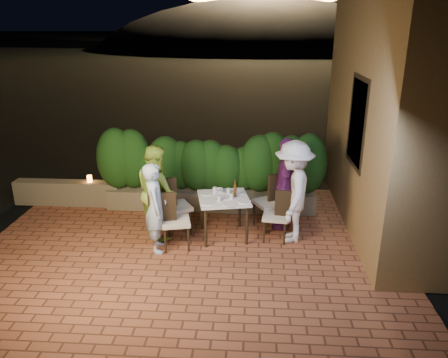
# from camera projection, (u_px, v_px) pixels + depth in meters

# --- Properties ---
(ground) EXTENTS (400.00, 400.00, 0.00)m
(ground) POSITION_uv_depth(u_px,v_px,m) (184.00, 267.00, 6.85)
(ground) COLOR black
(ground) RESTS_ON ground
(terrace_floor) EXTENTS (7.00, 6.00, 0.15)m
(terrace_floor) POSITION_uv_depth(u_px,v_px,m) (189.00, 254.00, 7.34)
(terrace_floor) COLOR brown
(terrace_floor) RESTS_ON ground
(building_wall) EXTENTS (1.60, 5.00, 5.00)m
(building_wall) POSITION_uv_depth(u_px,v_px,m) (401.00, 89.00, 7.65)
(building_wall) COLOR olive
(building_wall) RESTS_ON ground
(window_pane) EXTENTS (0.08, 1.00, 1.40)m
(window_pane) POSITION_uv_depth(u_px,v_px,m) (359.00, 122.00, 7.40)
(window_pane) COLOR black
(window_pane) RESTS_ON building_wall
(window_frame) EXTENTS (0.06, 1.15, 1.55)m
(window_frame) POSITION_uv_depth(u_px,v_px,m) (358.00, 122.00, 7.40)
(window_frame) COLOR black
(window_frame) RESTS_ON building_wall
(planter) EXTENTS (4.20, 0.55, 0.40)m
(planter) POSITION_uv_depth(u_px,v_px,m) (211.00, 199.00, 8.92)
(planter) COLOR brown
(planter) RESTS_ON ground
(hedge) EXTENTS (4.00, 0.70, 1.10)m
(hedge) POSITION_uv_depth(u_px,v_px,m) (211.00, 164.00, 8.67)
(hedge) COLOR #153A0F
(hedge) RESTS_ON planter
(parapet) EXTENTS (2.20, 0.30, 0.50)m
(parapet) POSITION_uv_depth(u_px,v_px,m) (68.00, 193.00, 9.10)
(parapet) COLOR brown
(parapet) RESTS_ON ground
(hill) EXTENTS (52.00, 40.00, 22.00)m
(hill) POSITION_uv_depth(u_px,v_px,m) (261.00, 77.00, 64.42)
(hill) COLOR black
(hill) RESTS_ON ground
(dining_table) EXTENTS (1.00, 1.00, 0.75)m
(dining_table) POSITION_uv_depth(u_px,v_px,m) (224.00, 217.00, 7.66)
(dining_table) COLOR white
(dining_table) RESTS_ON ground
(plate_nw) EXTENTS (0.22, 0.22, 0.01)m
(plate_nw) POSITION_uv_depth(u_px,v_px,m) (208.00, 203.00, 7.28)
(plate_nw) COLOR white
(plate_nw) RESTS_ON dining_table
(plate_sw) EXTENTS (0.21, 0.21, 0.01)m
(plate_sw) POSITION_uv_depth(u_px,v_px,m) (207.00, 194.00, 7.68)
(plate_sw) COLOR white
(plate_sw) RESTS_ON dining_table
(plate_ne) EXTENTS (0.23, 0.23, 0.01)m
(plate_ne) POSITION_uv_depth(u_px,v_px,m) (244.00, 202.00, 7.34)
(plate_ne) COLOR white
(plate_ne) RESTS_ON dining_table
(plate_se) EXTENTS (0.24, 0.24, 0.01)m
(plate_se) POSITION_uv_depth(u_px,v_px,m) (238.00, 192.00, 7.75)
(plate_se) COLOR white
(plate_se) RESTS_ON dining_table
(plate_centre) EXTENTS (0.23, 0.23, 0.01)m
(plate_centre) POSITION_uv_depth(u_px,v_px,m) (226.00, 197.00, 7.51)
(plate_centre) COLOR white
(plate_centre) RESTS_ON dining_table
(plate_front) EXTENTS (0.24, 0.24, 0.01)m
(plate_front) POSITION_uv_depth(u_px,v_px,m) (229.00, 204.00, 7.23)
(plate_front) COLOR white
(plate_front) RESTS_ON dining_table
(glass_nw) EXTENTS (0.06, 0.06, 0.11)m
(glass_nw) POSITION_uv_depth(u_px,v_px,m) (219.00, 198.00, 7.35)
(glass_nw) COLOR silver
(glass_nw) RESTS_ON dining_table
(glass_sw) EXTENTS (0.07, 0.07, 0.12)m
(glass_sw) POSITION_uv_depth(u_px,v_px,m) (215.00, 190.00, 7.69)
(glass_sw) COLOR silver
(glass_sw) RESTS_ON dining_table
(glass_ne) EXTENTS (0.06, 0.06, 0.10)m
(glass_ne) POSITION_uv_depth(u_px,v_px,m) (231.00, 196.00, 7.44)
(glass_ne) COLOR silver
(glass_ne) RESTS_ON dining_table
(glass_se) EXTENTS (0.06, 0.06, 0.10)m
(glass_se) POSITION_uv_depth(u_px,v_px,m) (229.00, 191.00, 7.67)
(glass_se) COLOR silver
(glass_se) RESTS_ON dining_table
(beer_bottle) EXTENTS (0.06, 0.06, 0.30)m
(beer_bottle) POSITION_uv_depth(u_px,v_px,m) (235.00, 188.00, 7.53)
(beer_bottle) COLOR #492A0C
(beer_bottle) RESTS_ON dining_table
(bowl) EXTENTS (0.21, 0.21, 0.05)m
(bowl) POSITION_uv_depth(u_px,v_px,m) (218.00, 190.00, 7.78)
(bowl) COLOR white
(bowl) RESTS_ON dining_table
(chair_left_front) EXTENTS (0.55, 0.55, 1.00)m
(chair_left_front) POSITION_uv_depth(u_px,v_px,m) (176.00, 220.00, 7.25)
(chair_left_front) COLOR black
(chair_left_front) RESTS_ON ground
(chair_left_back) EXTENTS (0.67, 0.67, 1.06)m
(chair_left_back) POSITION_uv_depth(u_px,v_px,m) (176.00, 206.00, 7.74)
(chair_left_back) COLOR black
(chair_left_back) RESTS_ON ground
(chair_right_front) EXTENTS (0.48, 0.48, 0.92)m
(chair_right_front) POSITION_uv_depth(u_px,v_px,m) (276.00, 215.00, 7.53)
(chair_right_front) COLOR black
(chair_right_front) RESTS_ON ground
(chair_right_back) EXTENTS (0.65, 0.65, 1.03)m
(chair_right_back) POSITION_uv_depth(u_px,v_px,m) (269.00, 201.00, 7.96)
(chair_right_back) COLOR black
(chair_right_back) RESTS_ON ground
(diner_blue) EXTENTS (0.48, 0.62, 1.51)m
(diner_blue) POSITION_uv_depth(u_px,v_px,m) (156.00, 208.00, 7.09)
(diner_blue) COLOR #A9C3D9
(diner_blue) RESTS_ON ground
(diner_green) EXTENTS (0.96, 1.02, 1.66)m
(diner_green) POSITION_uv_depth(u_px,v_px,m) (157.00, 191.00, 7.59)
(diner_green) COLOR #8BB538
(diner_green) RESTS_ON ground
(diner_white) EXTENTS (0.80, 1.22, 1.77)m
(diner_white) POSITION_uv_depth(u_px,v_px,m) (293.00, 192.00, 7.40)
(diner_white) COLOR silver
(diner_white) RESTS_ON ground
(diner_purple) EXTENTS (0.59, 1.06, 1.70)m
(diner_purple) POSITION_uv_depth(u_px,v_px,m) (286.00, 183.00, 7.88)
(diner_purple) COLOR #6B246C
(diner_purple) RESTS_ON ground
(parapet_lamp) EXTENTS (0.10, 0.10, 0.14)m
(parapet_lamp) POSITION_uv_depth(u_px,v_px,m) (90.00, 179.00, 8.96)
(parapet_lamp) COLOR orange
(parapet_lamp) RESTS_ON parapet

